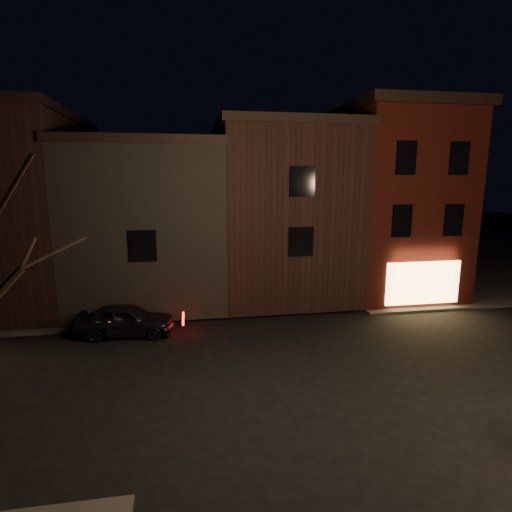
{
  "coord_description": "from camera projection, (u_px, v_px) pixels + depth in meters",
  "views": [
    {
      "loc": [
        -3.69,
        -12.59,
        6.6
      ],
      "look_at": [
        -0.74,
        4.91,
        3.2
      ],
      "focal_mm": 28.0,
      "sensor_mm": 36.0,
      "label": 1
    }
  ],
  "objects": [
    {
      "name": "sidewalk_far_right",
      "position": [
        451.0,
        252.0,
        36.66
      ],
      "size": [
        30.0,
        30.0,
        0.12
      ],
      "primitive_type": "cube",
      "color": "#2D2B28",
      "rests_on": "ground"
    },
    {
      "name": "corner_building",
      "position": [
        389.0,
        200.0,
        23.5
      ],
      "size": [
        6.5,
        8.5,
        10.5
      ],
      "color": "#46120C",
      "rests_on": "ground"
    },
    {
      "name": "ground",
      "position": [
        300.0,
        370.0,
        14.03
      ],
      "size": [
        120.0,
        120.0,
        0.0
      ],
      "primitive_type": "plane",
      "color": "black",
      "rests_on": "ground"
    },
    {
      "name": "row_building_c",
      "position": [
        11.0,
        209.0,
        21.12
      ],
      "size": [
        7.3,
        10.3,
        9.9
      ],
      "color": "black",
      "rests_on": "ground"
    },
    {
      "name": "row_building_a",
      "position": [
        278.0,
        210.0,
        23.54
      ],
      "size": [
        7.3,
        10.3,
        9.4
      ],
      "color": "black",
      "rests_on": "ground"
    },
    {
      "name": "parked_car_a",
      "position": [
        126.0,
        320.0,
        17.11
      ],
      "size": [
        4.19,
        1.98,
        1.39
      ],
      "primitive_type": "imported",
      "rotation": [
        0.0,
        0.0,
        1.49
      ],
      "color": "black",
      "rests_on": "ground"
    },
    {
      "name": "row_building_b",
      "position": [
        152.0,
        221.0,
        22.45
      ],
      "size": [
        7.8,
        10.3,
        8.4
      ],
      "color": "black",
      "rests_on": "ground"
    }
  ]
}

